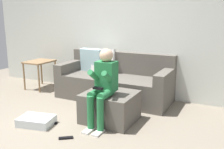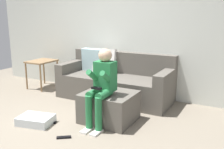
% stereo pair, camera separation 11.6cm
% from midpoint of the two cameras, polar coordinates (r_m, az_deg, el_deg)
% --- Properties ---
extents(ground_plane, '(8.03, 8.03, 0.00)m').
position_cam_midpoint_polar(ground_plane, '(3.81, -13.89, -12.01)').
color(ground_plane, slate).
extents(wall_back, '(6.18, 0.10, 2.73)m').
position_cam_midpoint_polar(wall_back, '(5.27, 1.53, 10.63)').
color(wall_back, silver).
rests_on(wall_back, ground_plane).
extents(couch_sectional, '(2.18, 0.87, 0.94)m').
position_cam_midpoint_polar(couch_sectional, '(4.96, 1.27, -1.63)').
color(couch_sectional, '#59544C').
rests_on(couch_sectional, ground_plane).
extents(ottoman, '(0.76, 0.68, 0.45)m').
position_cam_midpoint_polar(ottoman, '(3.94, 0.19, -7.21)').
color(ottoman, '#59544C').
rests_on(ottoman, ground_plane).
extents(person_seated, '(0.28, 0.61, 1.13)m').
position_cam_midpoint_polar(person_seated, '(3.67, -1.33, -1.86)').
color(person_seated, '#26723F').
rests_on(person_seated, ground_plane).
extents(storage_bin, '(0.56, 0.45, 0.12)m').
position_cam_midpoint_polar(storage_bin, '(4.03, -15.80, -9.73)').
color(storage_bin, silver).
rests_on(storage_bin, ground_plane).
extents(side_table, '(0.48, 0.61, 0.61)m').
position_cam_midpoint_polar(side_table, '(5.86, -14.83, 2.11)').
color(side_table, olive).
rests_on(side_table, ground_plane).
extents(remote_near_ottoman, '(0.18, 0.15, 0.02)m').
position_cam_midpoint_polar(remote_near_ottoman, '(3.54, -9.74, -13.63)').
color(remote_near_ottoman, black).
rests_on(remote_near_ottoman, ground_plane).
extents(remote_by_storage_bin, '(0.17, 0.10, 0.02)m').
position_cam_midpoint_polar(remote_by_storage_bin, '(4.03, -12.59, -10.35)').
color(remote_by_storage_bin, black).
rests_on(remote_by_storage_bin, ground_plane).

